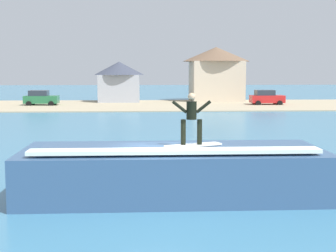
% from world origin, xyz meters
% --- Properties ---
extents(ground_plane, '(260.00, 260.00, 0.00)m').
position_xyz_m(ground_plane, '(0.00, 0.00, 0.00)').
color(ground_plane, teal).
extents(wave_crest, '(9.94, 3.88, 1.77)m').
position_xyz_m(wave_crest, '(0.39, 0.77, 0.84)').
color(wave_crest, '#355379').
rests_on(wave_crest, ground_plane).
extents(surfboard, '(1.91, 1.14, 0.06)m').
position_xyz_m(surfboard, '(1.00, 0.10, 1.80)').
color(surfboard, white).
rests_on(surfboard, wave_crest).
extents(surfer, '(1.24, 0.32, 1.64)m').
position_xyz_m(surfer, '(0.93, 0.05, 2.75)').
color(surfer, black).
rests_on(surfer, surfboard).
extents(shoreline_bank, '(120.00, 18.73, 0.11)m').
position_xyz_m(shoreline_bank, '(0.00, 43.65, 0.05)').
color(shoreline_bank, tan).
rests_on(shoreline_bank, ground_plane).
extents(car_near_shore, '(3.96, 2.24, 1.86)m').
position_xyz_m(car_near_shore, '(-12.63, 43.66, 0.95)').
color(car_near_shore, '#23663D').
rests_on(car_near_shore, ground_plane).
extents(car_far_shore, '(4.02, 2.20, 1.86)m').
position_xyz_m(car_far_shore, '(14.43, 43.24, 0.95)').
color(car_far_shore, red).
rests_on(car_far_shore, ground_plane).
extents(house_gabled_white, '(9.14, 9.14, 7.38)m').
position_xyz_m(house_gabled_white, '(9.49, 51.57, 4.10)').
color(house_gabled_white, beige).
rests_on(house_gabled_white, ground_plane).
extents(house_small_cottage, '(6.57, 6.57, 5.36)m').
position_xyz_m(house_small_cottage, '(-3.60, 49.85, 2.97)').
color(house_small_cottage, '#9EA3AD').
rests_on(house_small_cottage, ground_plane).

